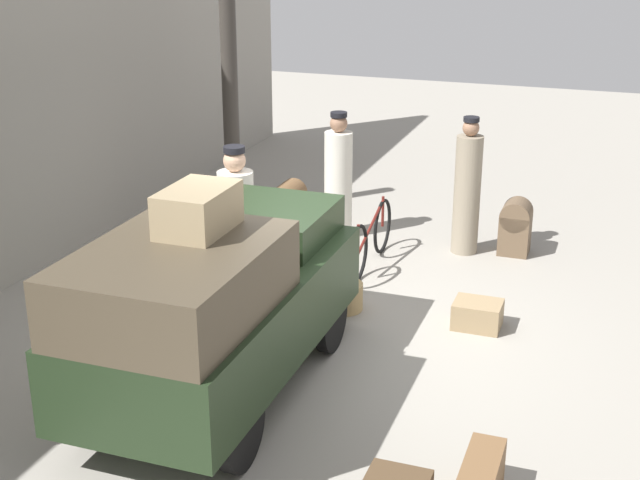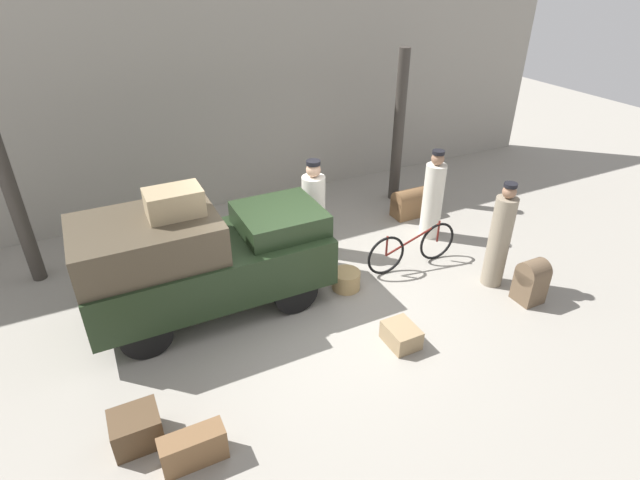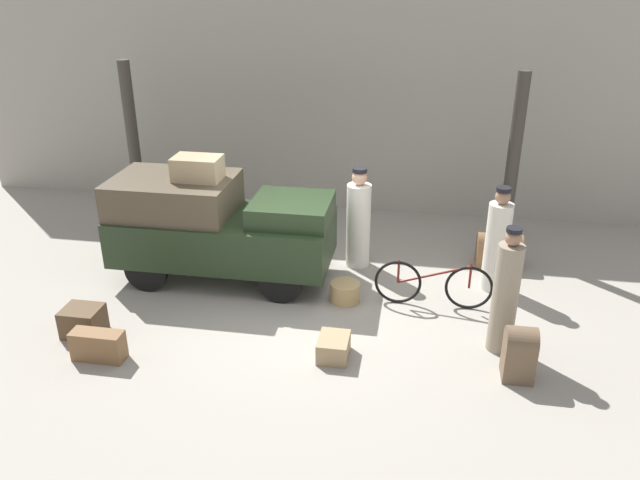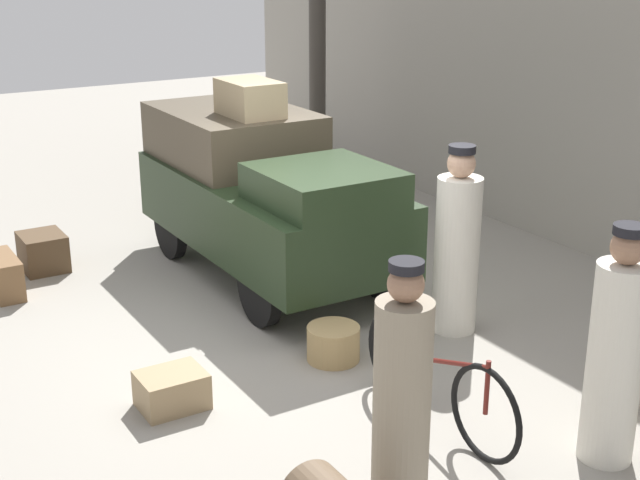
{
  "view_description": "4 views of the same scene",
  "coord_description": "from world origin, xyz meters",
  "px_view_note": "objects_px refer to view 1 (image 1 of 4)",
  "views": [
    {
      "loc": [
        -8.03,
        -2.75,
        4.18
      ],
      "look_at": [
        0.2,
        0.2,
        0.95
      ],
      "focal_mm": 50.0,
      "sensor_mm": 36.0,
      "label": 1
    },
    {
      "loc": [
        -2.71,
        -5.69,
        4.79
      ],
      "look_at": [
        0.2,
        0.2,
        0.95
      ],
      "focal_mm": 28.0,
      "sensor_mm": 36.0,
      "label": 2
    },
    {
      "loc": [
        1.66,
        -8.3,
        4.85
      ],
      "look_at": [
        0.2,
        0.2,
        0.95
      ],
      "focal_mm": 35.0,
      "sensor_mm": 36.0,
      "label": 3
    },
    {
      "loc": [
        6.51,
        -3.62,
        3.47
      ],
      "look_at": [
        0.2,
        0.2,
        0.95
      ],
      "focal_mm": 50.0,
      "sensor_mm": 36.0,
      "label": 4
    }
  ],
  "objects_px": {
    "porter_with_bicycle": "(338,180)",
    "trunk_wicker_pale": "(477,314)",
    "porter_carrying_trunk": "(237,228)",
    "trunk_on_truck_roof": "(198,210)",
    "trunk_barrel_dark": "(515,226)",
    "bicycle": "(371,239)",
    "porter_standing_middle": "(467,191)",
    "wicker_basket": "(342,296)",
    "truck": "(215,302)",
    "suitcase_tan_flat": "(285,205)"
  },
  "relations": [
    {
      "from": "suitcase_tan_flat",
      "to": "wicker_basket",
      "type": "bearing_deg",
      "value": -145.65
    },
    {
      "from": "bicycle",
      "to": "wicker_basket",
      "type": "height_order",
      "value": "bicycle"
    },
    {
      "from": "wicker_basket",
      "to": "trunk_wicker_pale",
      "type": "relative_size",
      "value": 0.91
    },
    {
      "from": "porter_standing_middle",
      "to": "trunk_on_truck_roof",
      "type": "xyz_separation_m",
      "value": [
        -4.65,
        1.4,
        1.04
      ]
    },
    {
      "from": "truck",
      "to": "porter_carrying_trunk",
      "type": "bearing_deg",
      "value": 20.29
    },
    {
      "from": "truck",
      "to": "trunk_wicker_pale",
      "type": "relative_size",
      "value": 6.95
    },
    {
      "from": "porter_standing_middle",
      "to": "trunk_wicker_pale",
      "type": "distance_m",
      "value": 2.36
    },
    {
      "from": "trunk_wicker_pale",
      "to": "trunk_barrel_dark",
      "type": "bearing_deg",
      "value": -1.2
    },
    {
      "from": "porter_standing_middle",
      "to": "trunk_barrel_dark",
      "type": "height_order",
      "value": "porter_standing_middle"
    },
    {
      "from": "porter_carrying_trunk",
      "to": "trunk_on_truck_roof",
      "type": "distance_m",
      "value": 2.8
    },
    {
      "from": "trunk_on_truck_roof",
      "to": "bicycle",
      "type": "bearing_deg",
      "value": -6.07
    },
    {
      "from": "trunk_on_truck_roof",
      "to": "porter_with_bicycle",
      "type": "bearing_deg",
      "value": 4.28
    },
    {
      "from": "wicker_basket",
      "to": "porter_with_bicycle",
      "type": "bearing_deg",
      "value": 19.85
    },
    {
      "from": "porter_standing_middle",
      "to": "trunk_on_truck_roof",
      "type": "distance_m",
      "value": 4.97
    },
    {
      "from": "truck",
      "to": "trunk_barrel_dark",
      "type": "relative_size",
      "value": 4.85
    },
    {
      "from": "truck",
      "to": "porter_carrying_trunk",
      "type": "relative_size",
      "value": 2.0
    },
    {
      "from": "porter_carrying_trunk",
      "to": "suitcase_tan_flat",
      "type": "xyz_separation_m",
      "value": [
        2.39,
        0.37,
        -0.5
      ]
    },
    {
      "from": "truck",
      "to": "porter_standing_middle",
      "type": "height_order",
      "value": "porter_standing_middle"
    },
    {
      "from": "truck",
      "to": "trunk_wicker_pale",
      "type": "xyz_separation_m",
      "value": [
        2.22,
        -1.97,
        -0.79
      ]
    },
    {
      "from": "porter_standing_middle",
      "to": "porter_carrying_trunk",
      "type": "distance_m",
      "value": 3.12
    },
    {
      "from": "trunk_wicker_pale",
      "to": "trunk_on_truck_roof",
      "type": "bearing_deg",
      "value": 141.29
    },
    {
      "from": "trunk_barrel_dark",
      "to": "trunk_wicker_pale",
      "type": "bearing_deg",
      "value": 178.8
    },
    {
      "from": "suitcase_tan_flat",
      "to": "trunk_wicker_pale",
      "type": "distance_m",
      "value": 3.97
    },
    {
      "from": "suitcase_tan_flat",
      "to": "porter_with_bicycle",
      "type": "bearing_deg",
      "value": -100.58
    },
    {
      "from": "truck",
      "to": "trunk_wicker_pale",
      "type": "height_order",
      "value": "truck"
    },
    {
      "from": "wicker_basket",
      "to": "suitcase_tan_flat",
      "type": "distance_m",
      "value": 2.95
    },
    {
      "from": "trunk_wicker_pale",
      "to": "bicycle",
      "type": "bearing_deg",
      "value": 50.91
    },
    {
      "from": "wicker_basket",
      "to": "bicycle",
      "type": "bearing_deg",
      "value": 3.16
    },
    {
      "from": "truck",
      "to": "trunk_barrel_dark",
      "type": "bearing_deg",
      "value": -23.86
    },
    {
      "from": "truck",
      "to": "trunk_on_truck_roof",
      "type": "distance_m",
      "value": 0.97
    },
    {
      "from": "porter_with_bicycle",
      "to": "trunk_wicker_pale",
      "type": "bearing_deg",
      "value": -133.81
    },
    {
      "from": "wicker_basket",
      "to": "porter_carrying_trunk",
      "type": "relative_size",
      "value": 0.26
    },
    {
      "from": "trunk_barrel_dark",
      "to": "trunk_wicker_pale",
      "type": "relative_size",
      "value": 1.43
    },
    {
      "from": "porter_with_bicycle",
      "to": "trunk_on_truck_roof",
      "type": "relative_size",
      "value": 2.31
    },
    {
      "from": "porter_with_bicycle",
      "to": "trunk_on_truck_roof",
      "type": "bearing_deg",
      "value": -175.72
    },
    {
      "from": "porter_carrying_trunk",
      "to": "porter_with_bicycle",
      "type": "relative_size",
      "value": 1.02
    },
    {
      "from": "suitcase_tan_flat",
      "to": "trunk_wicker_pale",
      "type": "bearing_deg",
      "value": -127.02
    },
    {
      "from": "bicycle",
      "to": "suitcase_tan_flat",
      "type": "relative_size",
      "value": 2.36
    },
    {
      "from": "truck",
      "to": "trunk_on_truck_roof",
      "type": "relative_size",
      "value": 4.73
    },
    {
      "from": "porter_with_bicycle",
      "to": "trunk_wicker_pale",
      "type": "distance_m",
      "value": 3.28
    },
    {
      "from": "truck",
      "to": "porter_with_bicycle",
      "type": "height_order",
      "value": "porter_with_bicycle"
    },
    {
      "from": "trunk_wicker_pale",
      "to": "trunk_on_truck_roof",
      "type": "distance_m",
      "value": 3.6
    },
    {
      "from": "porter_with_bicycle",
      "to": "trunk_wicker_pale",
      "type": "xyz_separation_m",
      "value": [
        -2.23,
        -2.32,
        -0.64
      ]
    },
    {
      "from": "bicycle",
      "to": "truck",
      "type": "bearing_deg",
      "value": 173.52
    },
    {
      "from": "bicycle",
      "to": "porter_with_bicycle",
      "type": "xyz_separation_m",
      "value": [
        0.95,
        0.75,
        0.42
      ]
    },
    {
      "from": "porter_carrying_trunk",
      "to": "trunk_wicker_pale",
      "type": "height_order",
      "value": "porter_carrying_trunk"
    },
    {
      "from": "truck",
      "to": "porter_with_bicycle",
      "type": "bearing_deg",
      "value": 4.51
    },
    {
      "from": "truck",
      "to": "wicker_basket",
      "type": "distance_m",
      "value": 2.36
    },
    {
      "from": "porter_carrying_trunk",
      "to": "trunk_on_truck_roof",
      "type": "bearing_deg",
      "value": -161.56
    },
    {
      "from": "porter_carrying_trunk",
      "to": "bicycle",
      "type": "bearing_deg",
      "value": -43.41
    }
  ]
}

